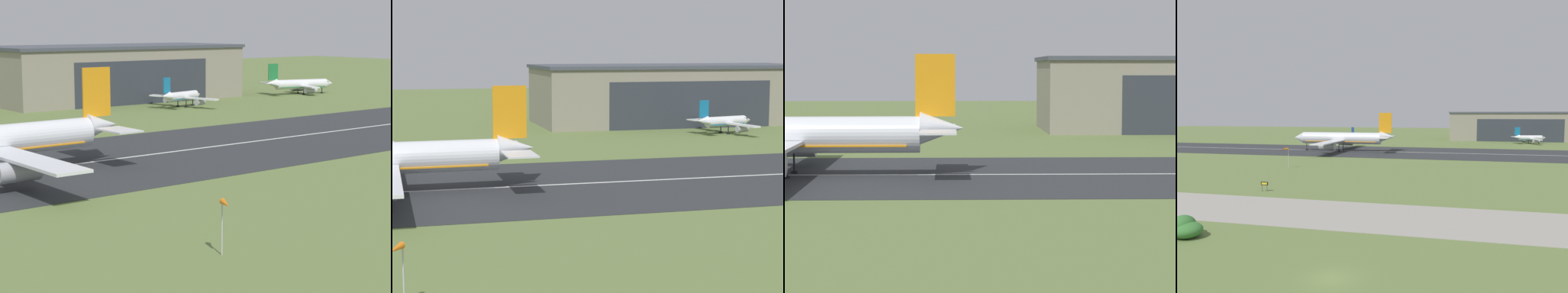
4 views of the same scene
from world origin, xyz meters
TOP-DOWN VIEW (x-y plane):
  - runway_strip at (0.00, 116.46)m, footprint 439.36×45.65m
  - runway_centreline at (0.00, 116.46)m, footprint 395.43×0.70m
  - airplane_landing at (-36.74, 115.29)m, footprint 42.27×51.35m
  - airplane_parked_east at (-46.27, 174.74)m, footprint 18.20×19.51m

SIDE VIEW (x-z plane):
  - runway_strip at x=0.00m, z-range 0.00..0.06m
  - runway_centreline at x=0.00m, z-range 0.06..0.07m
  - airplane_parked_east at x=-46.27m, z-range -1.24..6.29m
  - airplane_landing at x=-36.74m, z-range -2.64..12.84m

